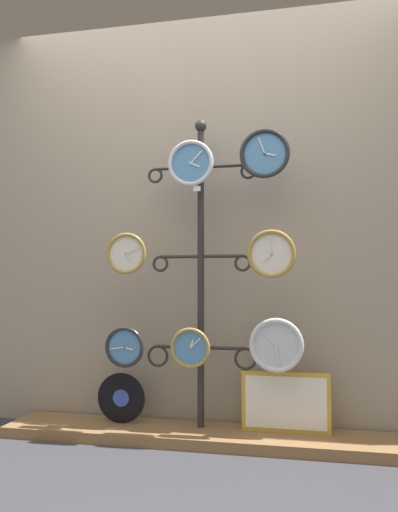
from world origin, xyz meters
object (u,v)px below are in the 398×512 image
object	(u,v)px
clock_top_right	(265,154)
vinyl_record	(121,398)
picture_frame	(286,402)
clock_middle_left	(126,254)
clock_bottom_left	(125,347)
display_stand	(201,326)
clock_bottom_right	(276,345)
clock_bottom_center	(190,348)
clock_middle_right	(271,254)
clock_top_center	(191,163)

from	to	relation	value
clock_top_right	vinyl_record	size ratio (longest dim) A/B	0.96
picture_frame	clock_middle_left	bearing A→B (deg)	-173.94
clock_bottom_left	picture_frame	bearing A→B (deg)	6.43
display_stand	picture_frame	world-z (taller)	display_stand
clock_bottom_right	picture_frame	distance (m)	0.33
clock_middle_left	clock_bottom_center	world-z (taller)	clock_middle_left
clock_middle_right	picture_frame	world-z (taller)	clock_middle_right
clock_bottom_center	clock_bottom_left	bearing A→B (deg)	-178.29
vinyl_record	picture_frame	xyz separation A→B (m)	(0.94, 0.01, 0.02)
clock_middle_right	clock_middle_left	bearing A→B (deg)	-179.80
clock_top_right	clock_bottom_left	distance (m)	1.32
clock_bottom_left	clock_bottom_right	xyz separation A→B (m)	(0.84, 0.01, 0.03)
clock_bottom_right	picture_frame	world-z (taller)	clock_bottom_right
clock_middle_left	clock_bottom_right	world-z (taller)	clock_middle_left
clock_middle_left	clock_middle_right	world-z (taller)	clock_middle_right
clock_top_center	vinyl_record	xyz separation A→B (m)	(-0.43, 0.08, -1.33)
clock_middle_right	clock_bottom_center	distance (m)	0.68
display_stand	clock_middle_left	world-z (taller)	display_stand
clock_bottom_right	vinyl_record	world-z (taller)	clock_bottom_right
clock_bottom_center	vinyl_record	xyz separation A→B (m)	(-0.43, 0.07, -0.31)
clock_middle_left	vinyl_record	world-z (taller)	clock_middle_left
clock_bottom_center	clock_top_right	bearing A→B (deg)	2.84
display_stand	clock_bottom_left	world-z (taller)	display_stand
clock_top_right	clock_middle_left	size ratio (longest dim) A/B	1.16
clock_middle_left	vinyl_record	xyz separation A→B (m)	(-0.06, 0.08, -0.83)
display_stand	vinyl_record	bearing A→B (deg)	-176.99
vinyl_record	clock_top_right	bearing A→B (deg)	-3.72
vinyl_record	clock_top_center	bearing A→B (deg)	-10.32
display_stand	clock_top_right	xyz separation A→B (m)	(0.37, -0.08, 0.95)
display_stand	clock_top_right	size ratio (longest dim) A/B	6.57
clock_middle_right	display_stand	bearing A→B (deg)	165.99
clock_bottom_left	vinyl_record	bearing A→B (deg)	121.12
clock_top_center	display_stand	bearing A→B (deg)	70.92
clock_top_center	clock_bottom_left	distance (m)	1.09
display_stand	clock_middle_right	bearing A→B (deg)	-14.01
clock_top_right	clock_middle_right	distance (m)	0.55
clock_bottom_center	clock_middle_left	bearing A→B (deg)	-179.24
clock_top_center	clock_bottom_center	world-z (taller)	clock_top_center
clock_top_right	clock_middle_left	distance (m)	0.95
clock_bottom_left	clock_middle_right	bearing A→B (deg)	0.63
clock_middle_left	clock_bottom_left	xyz separation A→B (m)	(-0.00, -0.01, -0.53)
vinyl_record	picture_frame	distance (m)	0.94
clock_top_center	clock_middle_left	world-z (taller)	clock_top_center
clock_top_right	clock_middle_right	bearing A→B (deg)	-33.96
clock_middle_right	clock_bottom_right	xyz separation A→B (m)	(0.02, 0.00, -0.48)
clock_bottom_left	display_stand	bearing A→B (deg)	14.98
clock_top_center	clock_bottom_right	size ratio (longest dim) A/B	0.90
display_stand	vinyl_record	distance (m)	0.63
clock_top_right	clock_bottom_right	bearing A→B (deg)	-18.54
clock_bottom_left	picture_frame	world-z (taller)	clock_bottom_left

